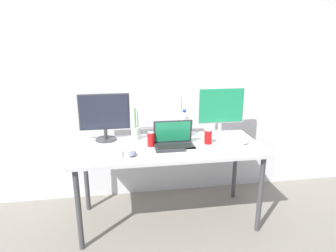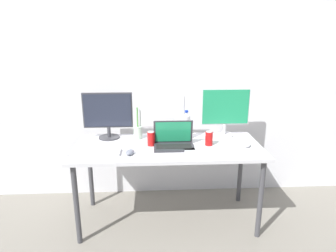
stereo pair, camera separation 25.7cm
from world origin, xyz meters
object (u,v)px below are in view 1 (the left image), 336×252
object	(u,v)px
monitor_left	(105,115)
bamboo_vase	(136,133)
keyboard_aux	(209,149)
work_desk	(168,153)
laptop_silver	(174,141)
soda_can_by_laptop	(208,137)
mouse_by_keyboard	(132,154)
soda_can_near_keyboard	(151,139)
monitor_center	(160,116)
monitor_right	(221,108)
mouse_by_laptop	(245,142)
water_bottle	(184,125)
keyboard_main	(96,155)

from	to	relation	value
monitor_left	bamboo_vase	bearing A→B (deg)	-7.00
keyboard_aux	work_desk	bearing A→B (deg)	149.19
laptop_silver	soda_can_by_laptop	distance (m)	0.31
mouse_by_keyboard	soda_can_near_keyboard	distance (m)	0.27
monitor_left	laptop_silver	size ratio (longest dim) A/B	1.33
mouse_by_keyboard	bamboo_vase	xyz separation A→B (m)	(0.05, 0.39, 0.05)
monitor_center	soda_can_by_laptop	world-z (taller)	monitor_center
monitor_right	soda_can_near_keyboard	xyz separation A→B (m)	(-0.70, -0.24, -0.19)
mouse_by_laptop	water_bottle	bearing A→B (deg)	175.55
soda_can_near_keyboard	monitor_right	bearing A→B (deg)	18.90
keyboard_main	monitor_left	bearing A→B (deg)	82.69
monitor_center	bamboo_vase	distance (m)	0.28
monitor_right	soda_can_by_laptop	world-z (taller)	monitor_right
keyboard_aux	mouse_by_laptop	size ratio (longest dim) A/B	3.73
soda_can_near_keyboard	laptop_silver	bearing A→B (deg)	-13.69
laptop_silver	mouse_by_keyboard	bearing A→B (deg)	-156.80
monitor_left	monitor_right	bearing A→B (deg)	0.96
soda_can_by_laptop	soda_can_near_keyboard	bearing A→B (deg)	177.62
monitor_left	mouse_by_laptop	bearing A→B (deg)	-13.35
keyboard_main	keyboard_aux	bearing A→B (deg)	0.39
keyboard_main	bamboo_vase	bearing A→B (deg)	48.54
laptop_silver	bamboo_vase	size ratio (longest dim) A/B	1.14
keyboard_aux	monitor_center	bearing A→B (deg)	128.44
monitor_center	laptop_silver	world-z (taller)	monitor_center
keyboard_aux	mouse_by_keyboard	size ratio (longest dim) A/B	3.90
work_desk	keyboard_aux	distance (m)	0.37
monitor_right	laptop_silver	bearing A→B (deg)	-150.55
monitor_right	soda_can_by_laptop	size ratio (longest dim) A/B	3.66
keyboard_aux	keyboard_main	bearing A→B (deg)	176.21
work_desk	keyboard_aux	world-z (taller)	keyboard_aux
work_desk	mouse_by_keyboard	bearing A→B (deg)	-149.50
monitor_right	keyboard_aux	distance (m)	0.55
mouse_by_laptop	monitor_left	bearing A→B (deg)	-174.04
bamboo_vase	soda_can_near_keyboard	bearing A→B (deg)	-57.01
keyboard_aux	bamboo_vase	bearing A→B (deg)	144.78
monitor_left	soda_can_near_keyboard	xyz separation A→B (m)	(0.40, -0.22, -0.17)
mouse_by_laptop	soda_can_near_keyboard	size ratio (longest dim) A/B	0.82
water_bottle	work_desk	bearing A→B (deg)	-136.48
monitor_left	bamboo_vase	world-z (taller)	monitor_left
monitor_left	monitor_center	bearing A→B (deg)	0.09
soda_can_by_laptop	keyboard_aux	bearing A→B (deg)	-104.03
keyboard_main	laptop_silver	bearing A→B (deg)	12.05
keyboard_aux	mouse_by_keyboard	xyz separation A→B (m)	(-0.64, -0.02, 0.01)
mouse_by_laptop	bamboo_vase	bearing A→B (deg)	-175.79
monitor_left	mouse_by_laptop	distance (m)	1.28
monitor_right	mouse_by_keyboard	xyz separation A→B (m)	(-0.88, -0.44, -0.23)
monitor_left	monitor_right	xyz separation A→B (m)	(1.10, 0.02, 0.02)
mouse_by_keyboard	soda_can_near_keyboard	size ratio (longest dim) A/B	0.78
mouse_by_keyboard	mouse_by_laptop	xyz separation A→B (m)	(1.01, 0.13, -0.00)
monitor_center	keyboard_aux	bearing A→B (deg)	-48.86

